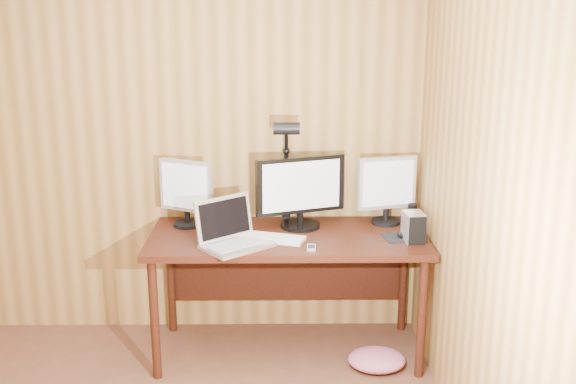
{
  "coord_description": "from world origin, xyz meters",
  "views": [
    {
      "loc": [
        0.89,
        -2.06,
        2.02
      ],
      "look_at": [
        0.93,
        1.58,
        1.02
      ],
      "focal_mm": 42.0,
      "sensor_mm": 36.0,
      "label": 1
    }
  ],
  "objects_px": {
    "desk_lamp": "(286,156)",
    "desk": "(288,250)",
    "keyboard": "(265,237)",
    "monitor_right": "(387,188)",
    "phone": "(311,247)",
    "speaker": "(412,214)",
    "laptop": "(232,234)",
    "monitor_left": "(186,191)",
    "hard_drive": "(414,227)",
    "mouse": "(402,234)",
    "monitor_center": "(300,191)"
  },
  "relations": [
    {
      "from": "desk_lamp",
      "to": "desk",
      "type": "bearing_deg",
      "value": -97.52
    },
    {
      "from": "keyboard",
      "to": "desk_lamp",
      "type": "distance_m",
      "value": 0.52
    },
    {
      "from": "monitor_right",
      "to": "desk_lamp",
      "type": "distance_m",
      "value": 0.64
    },
    {
      "from": "monitor_right",
      "to": "phone",
      "type": "distance_m",
      "value": 0.68
    },
    {
      "from": "speaker",
      "to": "monitor_right",
      "type": "bearing_deg",
      "value": 172.23
    },
    {
      "from": "monitor_right",
      "to": "speaker",
      "type": "relative_size",
      "value": 3.22
    },
    {
      "from": "monitor_right",
      "to": "laptop",
      "type": "xyz_separation_m",
      "value": [
        -0.91,
        -0.38,
        -0.16
      ]
    },
    {
      "from": "monitor_left",
      "to": "hard_drive",
      "type": "distance_m",
      "value": 1.34
    },
    {
      "from": "laptop",
      "to": "mouse",
      "type": "relative_size",
      "value": 4.49
    },
    {
      "from": "hard_drive",
      "to": "phone",
      "type": "xyz_separation_m",
      "value": [
        -0.58,
        -0.12,
        -0.08
      ]
    },
    {
      "from": "monitor_center",
      "to": "laptop",
      "type": "height_order",
      "value": "monitor_center"
    },
    {
      "from": "hard_drive",
      "to": "phone",
      "type": "relative_size",
      "value": 1.73
    },
    {
      "from": "monitor_left",
      "to": "speaker",
      "type": "bearing_deg",
      "value": 27.33
    },
    {
      "from": "speaker",
      "to": "laptop",
      "type": "bearing_deg",
      "value": -161.55
    },
    {
      "from": "monitor_center",
      "to": "speaker",
      "type": "distance_m",
      "value": 0.7
    },
    {
      "from": "hard_drive",
      "to": "monitor_right",
      "type": "bearing_deg",
      "value": 101.67
    },
    {
      "from": "mouse",
      "to": "desk_lamp",
      "type": "xyz_separation_m",
      "value": [
        -0.66,
        0.28,
        0.39
      ]
    },
    {
      "from": "laptop",
      "to": "monitor_left",
      "type": "bearing_deg",
      "value": 91.57
    },
    {
      "from": "mouse",
      "to": "desk_lamp",
      "type": "distance_m",
      "value": 0.82
    },
    {
      "from": "monitor_right",
      "to": "mouse",
      "type": "relative_size",
      "value": 4.09
    },
    {
      "from": "mouse",
      "to": "speaker",
      "type": "height_order",
      "value": "speaker"
    },
    {
      "from": "desk",
      "to": "monitor_left",
      "type": "height_order",
      "value": "monitor_left"
    },
    {
      "from": "monitor_center",
      "to": "desk_lamp",
      "type": "distance_m",
      "value": 0.23
    },
    {
      "from": "phone",
      "to": "desk_lamp",
      "type": "height_order",
      "value": "desk_lamp"
    },
    {
      "from": "desk",
      "to": "monitor_right",
      "type": "relative_size",
      "value": 3.87
    },
    {
      "from": "monitor_right",
      "to": "mouse",
      "type": "bearing_deg",
      "value": -92.88
    },
    {
      "from": "hard_drive",
      "to": "phone",
      "type": "distance_m",
      "value": 0.6
    },
    {
      "from": "desk_lamp",
      "to": "monitor_left",
      "type": "bearing_deg",
      "value": 175.14
    },
    {
      "from": "desk",
      "to": "keyboard",
      "type": "distance_m",
      "value": 0.24
    },
    {
      "from": "monitor_center",
      "to": "keyboard",
      "type": "height_order",
      "value": "monitor_center"
    },
    {
      "from": "phone",
      "to": "mouse",
      "type": "bearing_deg",
      "value": 21.78
    },
    {
      "from": "monitor_right",
      "to": "desk",
      "type": "bearing_deg",
      "value": 178.03
    },
    {
      "from": "monitor_center",
      "to": "hard_drive",
      "type": "bearing_deg",
      "value": -41.45
    },
    {
      "from": "monitor_right",
      "to": "laptop",
      "type": "bearing_deg",
      "value": -172.2
    },
    {
      "from": "monitor_left",
      "to": "hard_drive",
      "type": "xyz_separation_m",
      "value": [
        1.31,
        -0.29,
        -0.13
      ]
    },
    {
      "from": "monitor_center",
      "to": "speaker",
      "type": "bearing_deg",
      "value": -15.54
    },
    {
      "from": "desk",
      "to": "laptop",
      "type": "bearing_deg",
      "value": -142.29
    },
    {
      "from": "monitor_right",
      "to": "keyboard",
      "type": "distance_m",
      "value": 0.81
    },
    {
      "from": "mouse",
      "to": "speaker",
      "type": "bearing_deg",
      "value": 72.56
    },
    {
      "from": "monitor_right",
      "to": "phone",
      "type": "xyz_separation_m",
      "value": [
        -0.47,
        -0.44,
        -0.22
      ]
    },
    {
      "from": "desk",
      "to": "keyboard",
      "type": "bearing_deg",
      "value": -132.52
    },
    {
      "from": "desk",
      "to": "phone",
      "type": "height_order",
      "value": "phone"
    },
    {
      "from": "laptop",
      "to": "mouse",
      "type": "height_order",
      "value": "laptop"
    },
    {
      "from": "desk",
      "to": "speaker",
      "type": "relative_size",
      "value": 12.47
    },
    {
      "from": "monitor_left",
      "to": "mouse",
      "type": "relative_size",
      "value": 3.99
    },
    {
      "from": "monitor_left",
      "to": "phone",
      "type": "height_order",
      "value": "monitor_left"
    },
    {
      "from": "hard_drive",
      "to": "speaker",
      "type": "bearing_deg",
      "value": 74.14
    },
    {
      "from": "laptop",
      "to": "desk",
      "type": "bearing_deg",
      "value": -1.1
    },
    {
      "from": "monitor_center",
      "to": "desk",
      "type": "bearing_deg",
      "value": -155.92
    },
    {
      "from": "monitor_left",
      "to": "laptop",
      "type": "relative_size",
      "value": 0.89
    }
  ]
}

